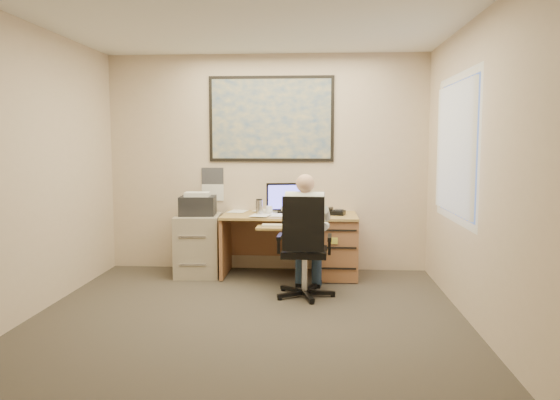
# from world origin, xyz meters

# --- Properties ---
(room_shell) EXTENTS (4.00, 4.50, 2.70)m
(room_shell) POSITION_xyz_m (0.00, 0.00, 1.35)
(room_shell) COLOR #3A342C
(room_shell) RESTS_ON ground
(desk) EXTENTS (1.60, 0.97, 1.11)m
(desk) POSITION_xyz_m (0.64, 1.90, 0.44)
(desk) COLOR #AF8C4B
(desk) RESTS_ON ground
(world_map) EXTENTS (1.56, 0.03, 1.06)m
(world_map) POSITION_xyz_m (0.06, 2.23, 1.90)
(world_map) COLOR #1E4C93
(world_map) RESTS_ON room_shell
(wall_calendar) EXTENTS (0.28, 0.01, 0.42)m
(wall_calendar) POSITION_xyz_m (-0.69, 2.24, 1.08)
(wall_calendar) COLOR white
(wall_calendar) RESTS_ON room_shell
(window_blinds) EXTENTS (0.06, 1.40, 1.30)m
(window_blinds) POSITION_xyz_m (1.97, 0.80, 1.55)
(window_blinds) COLOR silver
(window_blinds) RESTS_ON room_shell
(filing_cabinet) EXTENTS (0.57, 0.67, 1.01)m
(filing_cabinet) POSITION_xyz_m (-0.81, 1.88, 0.43)
(filing_cabinet) COLOR #A89C87
(filing_cabinet) RESTS_ON ground
(office_chair) EXTENTS (0.66, 0.66, 1.07)m
(office_chair) POSITION_xyz_m (0.51, 0.95, 0.31)
(office_chair) COLOR black
(office_chair) RESTS_ON ground
(person) EXTENTS (0.59, 0.78, 1.28)m
(person) POSITION_xyz_m (0.50, 1.04, 0.64)
(person) COLOR silver
(person) RESTS_ON office_chair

